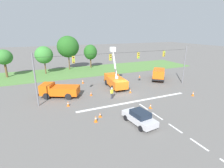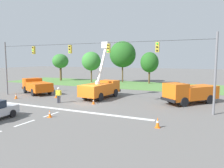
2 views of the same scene
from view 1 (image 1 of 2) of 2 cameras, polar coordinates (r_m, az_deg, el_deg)
The scene contains 23 objects.
ground_plane at distance 29.10m, azimuth 3.57°, elevation -2.83°, with size 200.00×200.00×0.00m, color #605E5B.
grass_verge at distance 45.18m, azimuth -7.00°, elevation 4.39°, with size 56.00×12.00×0.10m, color #517F3D.
lane_markings at distance 24.67m, azimuth 9.54°, elevation -6.82°, with size 17.60×15.25×0.01m.
signal_gantry at distance 27.89m, azimuth 3.83°, elevation 6.06°, with size 26.20×0.33×7.20m.
tree_far_west at distance 43.79m, azimuth -31.87°, elevation 7.42°, with size 3.53×3.74×6.09m.
tree_west at distance 43.53m, azimuth -21.35°, elevation 8.82°, with size 4.04×3.79×6.48m.
tree_centre at distance 46.62m, azimuth -14.17°, elevation 11.70°, with size 5.52×4.87×8.62m.
tree_east at distance 48.00m, azimuth -7.06°, elevation 10.27°, with size 3.58×3.37×6.30m.
utility_truck_bucket_lift at distance 31.38m, azimuth 1.03°, elevation 1.30°, with size 2.87×6.53×7.09m.
utility_truck_support_near at distance 37.75m, azimuth 15.00°, elevation 3.26°, with size 5.81×6.30×2.34m.
utility_truck_support_far at distance 28.14m, azimuth -16.97°, elevation -1.86°, with size 6.34×4.82×2.08m.
sedan_silver at distance 19.73m, azimuth 8.95°, elevation -10.67°, with size 2.31×4.48×1.56m.
road_worker at distance 26.23m, azimuth -0.05°, elevation -2.75°, with size 0.60×0.38×1.77m.
traffic_cone_foreground_left at distance 38.86m, azimuth 9.00°, elevation 2.56°, with size 0.36×0.36×0.59m.
traffic_cone_foreground_right at distance 29.05m, azimuth 6.00°, elevation -2.27°, with size 0.36×0.36×0.65m.
traffic_cone_mid_left at distance 30.35m, azimuth 24.96°, elevation -2.85°, with size 0.36×0.36×0.77m.
traffic_cone_mid_right at distance 20.11m, azimuth -5.34°, elevation -11.24°, with size 0.36×0.36×0.79m.
traffic_cone_near_bucket at distance 21.15m, azimuth -3.90°, elevation -10.00°, with size 0.36×0.36×0.61m.
traffic_cone_lane_edge_a at distance 27.90m, azimuth -6.85°, elevation -3.13°, with size 0.36×0.36×0.65m.
traffic_cone_lane_edge_b at distance 23.85m, azimuth 12.44°, elevation -7.05°, with size 0.36×0.36×0.66m.
traffic_cone_far_left at distance 24.64m, azimuth -14.15°, elevation -6.26°, with size 0.36×0.36×0.72m.
traffic_cone_far_right at distance 34.46m, azimuth -9.52°, elevation 0.83°, with size 0.36×0.36×0.77m.
traffic_cone_centre_line at distance 32.68m, azimuth -19.60°, elevation -0.86°, with size 0.36×0.36×0.76m.
Camera 1 is at (-12.72, -24.21, 9.93)m, focal length 28.00 mm.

